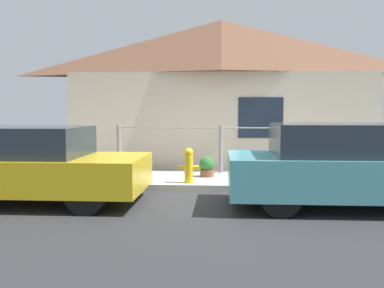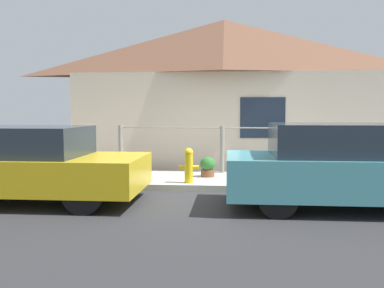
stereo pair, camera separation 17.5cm
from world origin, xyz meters
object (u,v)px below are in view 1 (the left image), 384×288
Objects in this scene: fire_hydrant at (189,165)px; potted_plant_near_hydrant at (207,167)px; car_left at (28,165)px; car_right at (349,166)px.

fire_hydrant is 1.58× the size of potted_plant_near_hydrant.
car_right is at bearing 0.25° from car_left.
potted_plant_near_hydrant is at bearing 68.12° from fire_hydrant.
car_left is 3.73m from potted_plant_near_hydrant.
car_left is 5.52× the size of fire_hydrant.
fire_hydrant is (2.61, 1.45, -0.16)m from car_left.
potted_plant_near_hydrant is at bearing 38.09° from car_left.
car_right reaches higher than fire_hydrant.
potted_plant_near_hydrant is at bearing 135.94° from car_right.
car_left is 2.99m from fire_hydrant.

